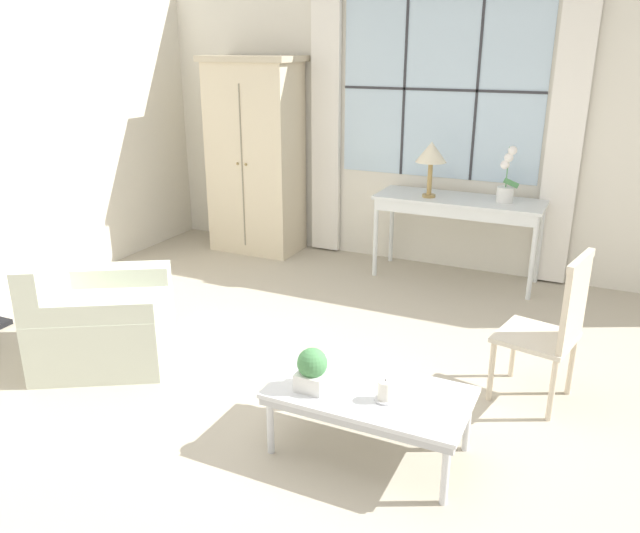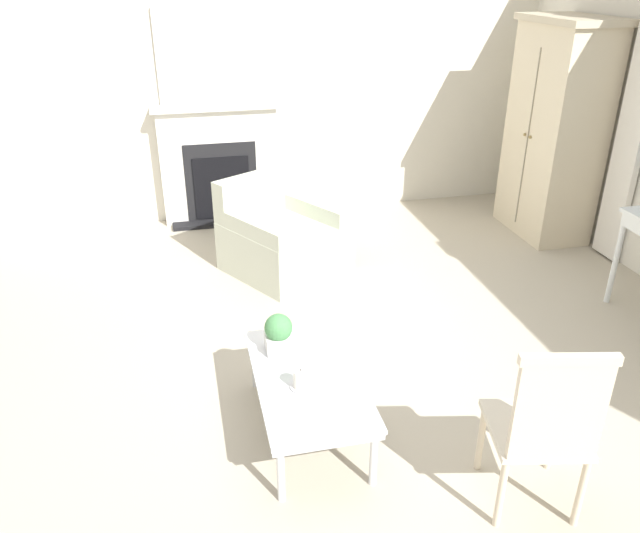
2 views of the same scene
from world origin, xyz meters
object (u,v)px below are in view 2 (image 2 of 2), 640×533
object	(u,v)px
fireplace	(219,154)
side_chair_wooden	(546,424)
armchair_upholstered	(283,239)
armoire	(555,130)
potted_plant_small	(279,333)
coffee_table	(308,382)
pillar_candle	(300,380)

from	to	relation	value
fireplace	side_chair_wooden	distance (m)	4.45
armchair_upholstered	side_chair_wooden	distance (m)	3.08
armoire	potted_plant_small	bearing A→B (deg)	-54.91
coffee_table	armoire	bearing A→B (deg)	129.67
pillar_candle	side_chair_wooden	bearing A→B (deg)	54.32
armoire	side_chair_wooden	bearing A→B (deg)	-31.19
fireplace	side_chair_wooden	world-z (taller)	fireplace
armchair_upholstered	coffee_table	distance (m)	2.16
side_chair_wooden	pillar_candle	distance (m)	1.25
armoire	fireplace	bearing A→B (deg)	-108.63
coffee_table	potted_plant_small	size ratio (longest dim) A/B	4.54
fireplace	armchair_upholstered	xyz separation A→B (m)	(1.32, 0.42, -0.42)
fireplace	potted_plant_small	xyz separation A→B (m)	(3.18, 0.07, -0.20)
armchair_upholstered	coffee_table	world-z (taller)	armchair_upholstered
coffee_table	potted_plant_small	world-z (taller)	potted_plant_small
armoire	armchair_upholstered	xyz separation A→B (m)	(0.28, -2.69, -0.75)
fireplace	potted_plant_small	world-z (taller)	fireplace
side_chair_wooden	pillar_candle	bearing A→B (deg)	-125.68
side_chair_wooden	potted_plant_small	world-z (taller)	side_chair_wooden
fireplace	coffee_table	bearing A→B (deg)	3.03
armchair_upholstered	side_chair_wooden	world-z (taller)	side_chair_wooden
armchair_upholstered	pillar_candle	bearing A→B (deg)	-7.46
coffee_table	potted_plant_small	xyz separation A→B (m)	(-0.29, -0.11, 0.16)
armchair_upholstered	side_chair_wooden	xyz separation A→B (m)	(2.98, 0.72, 0.27)
fireplace	armchair_upholstered	world-z (taller)	fireplace
fireplace	armchair_upholstered	bearing A→B (deg)	17.54
coffee_table	pillar_candle	bearing A→B (deg)	-30.08
side_chair_wooden	armoire	bearing A→B (deg)	148.81
armchair_upholstered	potted_plant_small	xyz separation A→B (m)	(1.86, -0.35, 0.22)
armoire	coffee_table	xyz separation A→B (m)	(2.42, -2.92, -0.68)
armchair_upholstered	coffee_table	bearing A→B (deg)	-6.24
side_chair_wooden	armchair_upholstered	bearing A→B (deg)	-166.46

